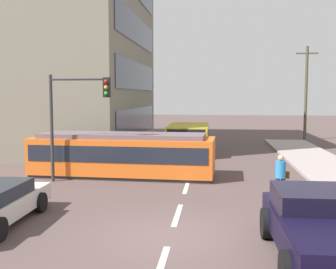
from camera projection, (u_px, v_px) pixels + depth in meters
ground_plane at (192, 170)px, 20.93m from camera, size 120.00×120.00×0.00m
lane_stripe_0 at (161, 267)px, 9.06m from camera, size 0.16×2.40×0.01m
lane_stripe_1 at (178, 215)px, 13.01m from camera, size 0.16×2.40×0.01m
lane_stripe_2 at (186, 187)px, 16.97m from camera, size 0.16×2.40×0.01m
lane_stripe_3 at (196, 158)px, 24.92m from camera, size 0.16×2.40×0.01m
lane_stripe_4 at (200, 146)px, 30.85m from camera, size 0.16×2.40×0.01m
corner_building at (17, 14)px, 29.92m from camera, size 17.61×15.56×19.20m
streetcar_tram at (123, 154)px, 19.24m from camera, size 8.54×2.89×2.00m
city_bus at (188, 137)px, 26.71m from camera, size 2.59×5.31×1.86m
pedestrian_crossing at (281, 175)px, 14.57m from camera, size 0.51×0.36×1.67m
pickup_truck_parked at (322, 227)px, 9.28m from camera, size 2.33×5.03×1.55m
parked_sedan_mid at (93, 151)px, 23.49m from camera, size 2.06×4.57×1.19m
traffic_light_mast at (75, 107)px, 17.72m from camera, size 2.68×0.33×4.63m
utility_pole_far at (306, 91)px, 34.77m from camera, size 1.80×0.24×7.84m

